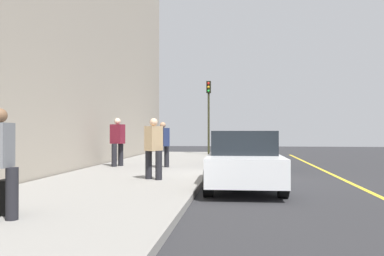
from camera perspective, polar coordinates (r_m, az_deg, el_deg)
ground_plane at (r=12.21m, az=6.67°, el=-7.52°), size 56.00×56.00×0.00m
sidewalk at (r=12.64m, az=-8.57°, el=-6.93°), size 28.00×4.60×0.15m
lane_stripe_centre at (r=12.63m, az=21.48°, el=-7.24°), size 28.00×0.14×0.01m
snow_bank_curb at (r=16.54m, az=4.24°, el=-5.28°), size 5.22×0.56×0.22m
parked_car_silver at (r=22.99m, az=6.82°, el=-2.30°), size 4.61×2.00×1.51m
parked_car_navy at (r=16.50m, az=7.03°, el=-3.04°), size 4.17×1.96×1.51m
parked_car_white at (r=10.60m, az=7.27°, el=-4.49°), size 4.16×1.97×1.51m
pedestrian_tan_coat at (r=11.35m, az=-5.47°, el=-2.66°), size 0.55×0.52×1.72m
pedestrian_navy_coat at (r=15.04m, az=-4.18°, el=-2.16°), size 0.52×0.53×1.69m
pedestrian_burgundy_coat at (r=15.79m, az=-10.52°, el=-1.76°), size 0.59×0.58×1.86m
traffic_light_pole at (r=23.79m, az=2.36°, el=3.31°), size 0.35×0.26×4.30m
rolling_suitcase at (r=7.31m, az=-24.86°, el=-8.82°), size 0.34×0.22×0.92m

